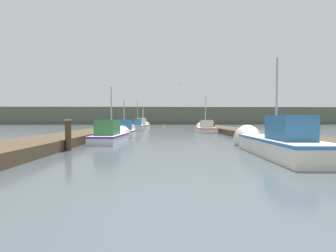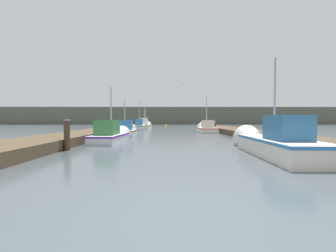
# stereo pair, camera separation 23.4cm
# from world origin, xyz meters

# --- Properties ---
(ground_plane) EXTENTS (200.00, 200.00, 0.00)m
(ground_plane) POSITION_xyz_m (0.00, 0.00, 0.00)
(ground_plane) COLOR #424C51
(dock_left) EXTENTS (2.88, 40.00, 0.48)m
(dock_left) POSITION_xyz_m (-6.53, 16.00, 0.24)
(dock_left) COLOR #4C3D2B
(dock_left) RESTS_ON ground_plane
(dock_right) EXTENTS (2.88, 40.00, 0.48)m
(dock_right) POSITION_xyz_m (6.53, 16.00, 0.24)
(dock_right) COLOR #4C3D2B
(dock_right) RESTS_ON ground_plane
(distant_shore_ridge) EXTENTS (120.00, 16.00, 4.75)m
(distant_shore_ridge) POSITION_xyz_m (0.00, 65.32, 2.38)
(distant_shore_ridge) COLOR #565B4C
(distant_shore_ridge) RESTS_ON ground_plane
(fishing_boat_0) EXTENTS (1.82, 6.24, 4.25)m
(fishing_boat_0) POSITION_xyz_m (3.86, 5.91, 0.48)
(fishing_boat_0) COLOR silver
(fishing_boat_0) RESTS_ON ground_plane
(fishing_boat_1) EXTENTS (1.71, 4.97, 3.87)m
(fishing_boat_1) POSITION_xyz_m (-3.85, 11.10, 0.43)
(fishing_boat_1) COLOR silver
(fishing_boat_1) RESTS_ON ground_plane
(fishing_boat_2) EXTENTS (2.00, 4.58, 3.59)m
(fishing_boat_2) POSITION_xyz_m (-3.92, 15.99, 0.42)
(fishing_boat_2) COLOR silver
(fishing_boat_2) RESTS_ON ground_plane
(fishing_boat_3) EXTENTS (1.98, 5.52, 4.62)m
(fishing_boat_3) POSITION_xyz_m (4.02, 21.50, 0.38)
(fishing_boat_3) COLOR silver
(fishing_boat_3) RESTS_ON ground_plane
(fishing_boat_4) EXTENTS (2.06, 6.13, 4.25)m
(fishing_boat_4) POSITION_xyz_m (-3.98, 26.69, 0.46)
(fishing_boat_4) COLOR silver
(fishing_boat_4) RESTS_ON ground_plane
(fishing_boat_5) EXTENTS (2.05, 4.65, 3.55)m
(fishing_boat_5) POSITION_xyz_m (-3.70, 31.64, 0.44)
(fishing_boat_5) COLOR silver
(fishing_boat_5) RESTS_ON ground_plane
(fishing_boat_6) EXTENTS (1.76, 5.79, 4.00)m
(fishing_boat_6) POSITION_xyz_m (-4.00, 36.74, 0.46)
(fishing_boat_6) COLOR silver
(fishing_boat_6) RESTS_ON ground_plane
(mooring_piling_0) EXTENTS (0.37, 0.37, 1.26)m
(mooring_piling_0) POSITION_xyz_m (-5.05, 12.48, 0.64)
(mooring_piling_0) COLOR #473523
(mooring_piling_0) RESTS_ON ground_plane
(mooring_piling_1) EXTENTS (0.31, 0.31, 1.41)m
(mooring_piling_1) POSITION_xyz_m (-4.94, 6.99, 0.71)
(mooring_piling_1) COLOR #473523
(mooring_piling_1) RESTS_ON ground_plane
(mooring_piling_2) EXTENTS (0.35, 0.35, 1.07)m
(mooring_piling_2) POSITION_xyz_m (5.17, 22.41, 0.54)
(mooring_piling_2) COLOR #473523
(mooring_piling_2) RESTS_ON ground_plane
(mooring_piling_3) EXTENTS (0.34, 0.34, 1.26)m
(mooring_piling_3) POSITION_xyz_m (5.08, 25.72, 0.64)
(mooring_piling_3) COLOR #473523
(mooring_piling_3) RESTS_ON ground_plane
(channel_buoy) EXTENTS (0.51, 0.51, 1.01)m
(channel_buoy) POSITION_xyz_m (-0.42, 42.63, 0.15)
(channel_buoy) COLOR gold
(channel_buoy) RESTS_ON ground_plane
(seagull_lead) EXTENTS (0.47, 0.47, 0.12)m
(seagull_lead) POSITION_xyz_m (1.77, 24.73, 5.82)
(seagull_lead) COLOR white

